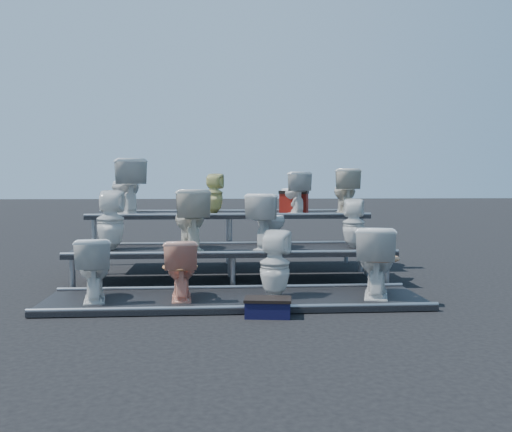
{
  "coord_description": "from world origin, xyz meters",
  "views": [
    {
      "loc": [
        -0.23,
        -7.6,
        1.35
      ],
      "look_at": [
        0.34,
        0.1,
        0.89
      ],
      "focal_mm": 40.0,
      "sensor_mm": 36.0,
      "label": 1
    }
  ],
  "objects": [
    {
      "name": "tier_front",
      "position": [
        0.0,
        -1.3,
        0.03
      ],
      "size": [
        4.2,
        1.2,
        0.06
      ],
      "primitive_type": "cube",
      "color": "black",
      "rests_on": "ground"
    },
    {
      "name": "toilet_1",
      "position": [
        -0.6,
        -1.3,
        0.39
      ],
      "size": [
        0.41,
        0.67,
        0.66
      ],
      "primitive_type": "imported",
      "rotation": [
        0.0,
        0.0,
        3.2
      ],
      "color": "#E99D83",
      "rests_on": "tier_front"
    },
    {
      "name": "toilet_2",
      "position": [
        0.45,
        -1.3,
        0.43
      ],
      "size": [
        0.43,
        0.43,
        0.75
      ],
      "primitive_type": "imported",
      "rotation": [
        0.0,
        0.0,
        2.82
      ],
      "color": "silver",
      "rests_on": "tier_front"
    },
    {
      "name": "ground",
      "position": [
        0.0,
        0.0,
        0.0
      ],
      "size": [
        80.0,
        80.0,
        0.0
      ],
      "primitive_type": "plane",
      "color": "black",
      "rests_on": "ground"
    },
    {
      "name": "toilet_7",
      "position": [
        1.66,
        0.0,
        0.79
      ],
      "size": [
        0.36,
        0.37,
        0.66
      ],
      "primitive_type": "imported",
      "rotation": [
        0.0,
        0.0,
        2.9
      ],
      "color": "silver",
      "rests_on": "tier_mid"
    },
    {
      "name": "toilet_9",
      "position": [
        -0.23,
        1.3,
        1.17
      ],
      "size": [
        0.34,
        0.35,
        0.63
      ],
      "primitive_type": "imported",
      "rotation": [
        0.0,
        0.0,
        2.91
      ],
      "color": "#D0CD7E",
      "rests_on": "tier_back"
    },
    {
      "name": "toilet_8",
      "position": [
        -1.58,
        1.3,
        1.28
      ],
      "size": [
        0.73,
        0.94,
        0.84
      ],
      "primitive_type": "imported",
      "rotation": [
        0.0,
        0.0,
        3.5
      ],
      "color": "silver",
      "rests_on": "tier_back"
    },
    {
      "name": "tier_mid",
      "position": [
        0.0,
        0.0,
        0.23
      ],
      "size": [
        4.2,
        1.2,
        0.46
      ],
      "primitive_type": "cube",
      "color": "black",
      "rests_on": "ground"
    },
    {
      "name": "step_stool",
      "position": [
        0.3,
        -1.98,
        0.08
      ],
      "size": [
        0.48,
        0.33,
        0.16
      ],
      "primitive_type": "cube",
      "rotation": [
        0.0,
        0.0,
        -0.15
      ],
      "color": "black",
      "rests_on": "ground"
    },
    {
      "name": "toilet_6",
      "position": [
        0.49,
        0.0,
        0.83
      ],
      "size": [
        0.68,
        0.83,
        0.74
      ],
      "primitive_type": "imported",
      "rotation": [
        0.0,
        0.0,
        2.71
      ],
      "color": "silver",
      "rests_on": "tier_mid"
    },
    {
      "name": "toilet_3",
      "position": [
        1.6,
        -1.3,
        0.46
      ],
      "size": [
        0.64,
        0.87,
        0.79
      ],
      "primitive_type": "imported",
      "rotation": [
        0.0,
        0.0,
        2.86
      ],
      "color": "silver",
      "rests_on": "tier_front"
    },
    {
      "name": "toilet_10",
      "position": [
        1.01,
        1.3,
        1.19
      ],
      "size": [
        0.53,
        0.71,
        0.65
      ],
      "primitive_type": "imported",
      "rotation": [
        0.0,
        0.0,
        3.43
      ],
      "color": "silver",
      "rests_on": "tier_back"
    },
    {
      "name": "toilet_0",
      "position": [
        -1.55,
        -1.3,
        0.4
      ],
      "size": [
        0.49,
        0.73,
        0.69
      ],
      "primitive_type": "imported",
      "rotation": [
        0.0,
        0.0,
        3.31
      ],
      "color": "silver",
      "rests_on": "tier_front"
    },
    {
      "name": "toilet_5",
      "position": [
        -0.55,
        0.0,
        0.86
      ],
      "size": [
        0.58,
        0.85,
        0.8
      ],
      "primitive_type": "imported",
      "rotation": [
        0.0,
        0.0,
        3.32
      ],
      "color": "beige",
      "rests_on": "tier_mid"
    },
    {
      "name": "toilet_11",
      "position": [
        1.84,
        1.3,
        1.21
      ],
      "size": [
        0.44,
        0.71,
        0.7
      ],
      "primitive_type": "imported",
      "rotation": [
        0.0,
        0.0,
        3.07
      ],
      "color": "beige",
      "rests_on": "tier_back"
    },
    {
      "name": "red_crate",
      "position": [
        1.04,
        1.41,
        1.01
      ],
      "size": [
        0.5,
        0.44,
        0.31
      ],
      "primitive_type": "cube",
      "rotation": [
        0.0,
        0.0,
        -0.26
      ],
      "color": "maroon",
      "rests_on": "tier_back"
    },
    {
      "name": "toilet_4",
      "position": [
        -1.59,
        0.0,
        0.85
      ],
      "size": [
        0.36,
        0.37,
        0.78
      ],
      "primitive_type": "imported",
      "rotation": [
        0.0,
        0.0,
        3.17
      ],
      "color": "silver",
      "rests_on": "tier_mid"
    },
    {
      "name": "tier_back",
      "position": [
        0.0,
        1.3,
        0.43
      ],
      "size": [
        4.2,
        1.2,
        0.86
      ],
      "primitive_type": "cube",
      "color": "black",
      "rests_on": "ground"
    }
  ]
}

